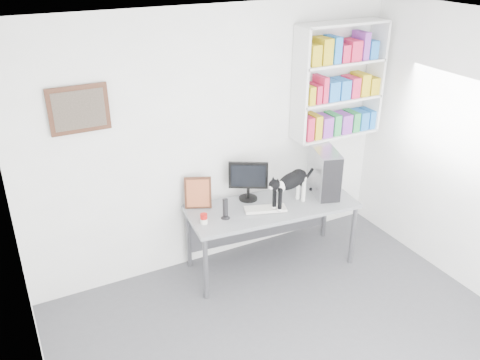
# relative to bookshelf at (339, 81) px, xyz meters

# --- Properties ---
(room) EXTENTS (4.01, 4.01, 2.70)m
(room) POSITION_rel_bookshelf_xyz_m (-1.40, -1.85, -0.50)
(room) COLOR #4C4C50
(room) RESTS_ON ground
(bookshelf) EXTENTS (1.03, 0.28, 1.24)m
(bookshelf) POSITION_rel_bookshelf_xyz_m (0.00, 0.00, 0.00)
(bookshelf) COLOR silver
(bookshelf) RESTS_ON room
(wall_art) EXTENTS (0.52, 0.04, 0.42)m
(wall_art) POSITION_rel_bookshelf_xyz_m (-2.70, 0.12, 0.05)
(wall_art) COLOR #462216
(wall_art) RESTS_ON room
(desk) EXTENTS (1.82, 0.86, 0.73)m
(desk) POSITION_rel_bookshelf_xyz_m (-0.98, -0.31, -1.48)
(desk) COLOR gray
(desk) RESTS_ON room
(monitor) EXTENTS (0.45, 0.37, 0.44)m
(monitor) POSITION_rel_bookshelf_xyz_m (-1.14, -0.08, -0.90)
(monitor) COLOR black
(monitor) RESTS_ON desk
(keyboard) EXTENTS (0.45, 0.29, 0.03)m
(keyboard) POSITION_rel_bookshelf_xyz_m (-1.10, -0.37, -1.10)
(keyboard) COLOR silver
(keyboard) RESTS_ON desk
(pc_tower) EXTENTS (0.36, 0.54, 0.50)m
(pc_tower) POSITION_rel_bookshelf_xyz_m (-0.34, -0.32, -0.87)
(pc_tower) COLOR #ADADB1
(pc_tower) RESTS_ON desk
(speaker) EXTENTS (0.13, 0.13, 0.22)m
(speaker) POSITION_rel_bookshelf_xyz_m (-1.52, -0.33, -1.01)
(speaker) COLOR black
(speaker) RESTS_ON desk
(leaning_print) EXTENTS (0.29, 0.21, 0.34)m
(leaning_print) POSITION_rel_bookshelf_xyz_m (-1.67, 0.01, -0.95)
(leaning_print) COLOR #462216
(leaning_print) RESTS_ON desk
(soup_can) EXTENTS (0.08, 0.08, 0.10)m
(soup_can) POSITION_rel_bookshelf_xyz_m (-1.75, -0.32, -1.07)
(soup_can) COLOR #B6120F
(soup_can) RESTS_ON desk
(cat) EXTENTS (0.64, 0.36, 0.38)m
(cat) POSITION_rel_bookshelf_xyz_m (-0.82, -0.40, -0.92)
(cat) COLOR black
(cat) RESTS_ON desk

